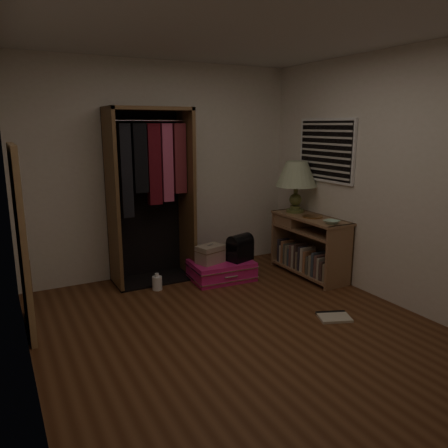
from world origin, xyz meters
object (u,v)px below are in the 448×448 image
Objects in this scene: console_bookshelf at (307,244)px; white_jug at (157,283)px; open_wardrobe at (152,180)px; black_bag at (240,247)px; pink_suitcase at (221,270)px; floor_mirror at (22,241)px; table_lamp at (296,175)px; train_case at (210,254)px.

white_jug is (-1.86, 0.36, -0.31)m from console_bookshelf.
open_wardrobe is (-1.75, 0.73, 0.82)m from console_bookshelf.
black_bag is (0.93, -0.47, -0.82)m from open_wardrobe.
pink_suitcase is 0.36m from black_bag.
floor_mirror is 2.50× the size of table_lamp.
console_bookshelf is 0.66× the size of floor_mirror.
open_wardrobe is at bearing 27.44° from floor_mirror.
train_case is at bearing 150.52° from black_bag.
console_bookshelf is 1.92m from white_jug.
floor_mirror reaches higher than table_lamp.
pink_suitcase is 3.99× the size of white_jug.
console_bookshelf is at bearing 0.78° from floor_mirror.
pink_suitcase is at bearing 9.66° from floor_mirror.
open_wardrobe is 1.11m from train_case.
black_bag is at bearing -178.53° from table_lamp.
train_case is (-0.15, 0.01, 0.22)m from pink_suitcase.
table_lamp is at bearing -15.32° from black_bag.
table_lamp reaches higher than black_bag.
train_case is at bearing -179.18° from pink_suitcase.
train_case is at bearing -34.95° from open_wardrobe.
black_bag reaches higher than train_case.
console_bookshelf is 2.07m from open_wardrobe.
console_bookshelf is at bearing -14.30° from pink_suitcase.
black_bag is (0.22, -0.08, 0.28)m from pink_suitcase.
table_lamp is (1.76, -0.45, 0.01)m from open_wardrobe.
floor_mirror is at bearing -152.56° from open_wardrobe.
floor_mirror is at bearing -174.39° from table_lamp.
white_jug is at bearing 169.04° from console_bookshelf.
table_lamp is 3.45× the size of white_jug.
open_wardrobe reaches higher than train_case.
train_case is 1.06× the size of black_bag.
floor_mirror is at bearing -163.60° from white_jug.
black_bag is 0.51× the size of table_lamp.
floor_mirror is 8.64× the size of white_jug.
table_lamp is (1.20, -0.06, 0.89)m from train_case.
train_case is 0.38m from black_bag.
floor_mirror is at bearing -179.22° from console_bookshelf.
table_lamp reaches higher than white_jug.
floor_mirror is 1.63m from white_jug.
table_lamp is 2.19m from white_jug.
open_wardrobe reaches higher than black_bag.
console_bookshelf is 1.13m from pink_suitcase.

